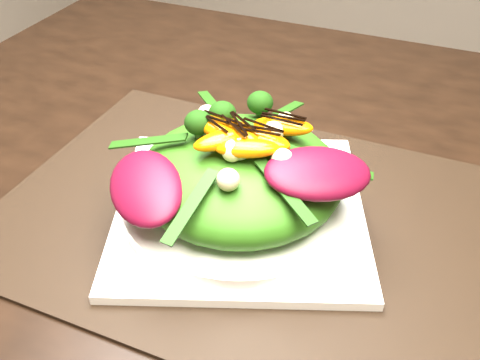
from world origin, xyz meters
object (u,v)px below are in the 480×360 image
at_px(placemat, 240,214).
at_px(lettuce_mound, 240,175).
at_px(plate_base, 240,209).
at_px(salad_bowl, 240,199).
at_px(orange_segment, 232,132).

bearing_deg(placemat, lettuce_mound, 0.00).
height_order(placemat, lettuce_mound, lettuce_mound).
distance_m(placemat, plate_base, 0.01).
height_order(placemat, plate_base, plate_base).
height_order(salad_bowl, orange_segment, orange_segment).
bearing_deg(salad_bowl, plate_base, -90.00).
xyz_separation_m(placemat, orange_segment, (-0.01, 0.01, 0.09)).
distance_m(plate_base, lettuce_mound, 0.04).
height_order(salad_bowl, lettuce_mound, lettuce_mound).
bearing_deg(orange_segment, lettuce_mound, -33.47).
bearing_deg(salad_bowl, placemat, -90.00).
relative_size(placemat, lettuce_mound, 2.40).
xyz_separation_m(plate_base, orange_segment, (-0.01, 0.01, 0.08)).
bearing_deg(orange_segment, salad_bowl, -33.47).
bearing_deg(placemat, plate_base, 0.00).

